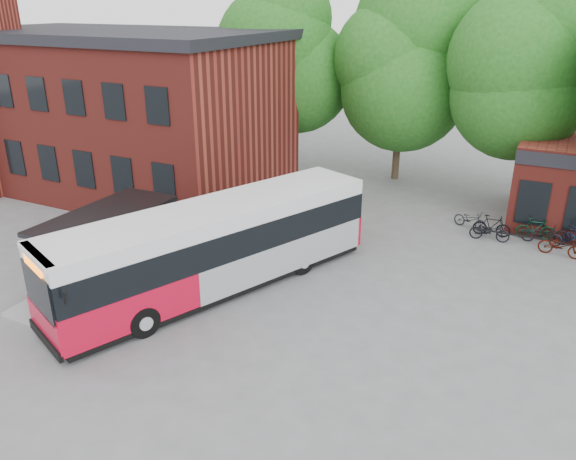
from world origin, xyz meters
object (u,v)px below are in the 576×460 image
at_px(bicycle_3, 535,229).
at_px(bicycle_4, 542,234).
at_px(bicycle_1, 492,226).
at_px(bicycle_0, 470,219).
at_px(bus_shelter, 109,249).
at_px(bicycle_5, 575,237).
at_px(city_bus, 217,248).
at_px(bicycle_6, 561,246).
at_px(bicycle_2, 490,231).

bearing_deg(bicycle_3, bicycle_4, -159.18).
bearing_deg(bicycle_1, bicycle_0, 56.83).
distance_m(bus_shelter, bicycle_3, 18.19).
distance_m(bicycle_4, bicycle_5, 1.31).
bearing_deg(bicycle_5, bicycle_3, 93.93).
bearing_deg(city_bus, bicycle_5, 62.78).
height_order(bus_shelter, bicycle_4, bus_shelter).
height_order(city_bus, bicycle_6, city_bus).
bearing_deg(city_bus, bicycle_0, 77.14).
relative_size(bicycle_0, bicycle_2, 0.96).
bearing_deg(bicycle_6, bicycle_1, 77.22).
bearing_deg(city_bus, bicycle_2, 70.18).
xyz_separation_m(bus_shelter, bicycle_4, (14.11, 11.37, -1.01)).
distance_m(bicycle_0, bicycle_3, 2.81).
distance_m(bicycle_2, bicycle_3, 2.10).
bearing_deg(bus_shelter, bicycle_0, 47.14).
distance_m(bicycle_3, bicycle_5, 1.65).
distance_m(bus_shelter, city_bus, 4.05).
bearing_deg(bicycle_1, bicycle_6, -113.96).
height_order(bicycle_1, bicycle_4, bicycle_1).
height_order(bicycle_1, bicycle_2, bicycle_1).
xyz_separation_m(bicycle_1, bicycle_6, (2.90, -0.96, -0.03)).
xyz_separation_m(bicycle_2, bicycle_6, (2.90, -0.36, 0.01)).
height_order(bicycle_3, bicycle_5, bicycle_5).
xyz_separation_m(bicycle_0, bicycle_2, (1.03, -1.13, 0.02)).
xyz_separation_m(bicycle_1, bicycle_3, (1.78, 0.52, 0.00)).
xyz_separation_m(bicycle_3, bicycle_6, (1.12, -1.47, -0.03)).
distance_m(bicycle_2, bicycle_6, 2.92).
bearing_deg(city_bus, bicycle_1, 71.98).
relative_size(bicycle_0, bicycle_6, 0.93).
height_order(bicycle_2, bicycle_5, bicycle_5).
bearing_deg(bicycle_1, bicycle_5, -92.17).
distance_m(bicycle_3, bicycle_6, 1.85).
distance_m(bicycle_0, bicycle_4, 3.16).
height_order(bicycle_1, bicycle_3, bicycle_3).
xyz_separation_m(city_bus, bicycle_6, (11.19, 8.77, -1.15)).
bearing_deg(bicycle_1, bus_shelter, 127.52).
bearing_deg(bicycle_0, bicycle_5, -75.88).
bearing_deg(bicycle_3, bus_shelter, 116.55).
bearing_deg(bicycle_0, bicycle_4, -80.26).
distance_m(bicycle_1, bicycle_2, 0.60).
distance_m(bus_shelter, bicycle_6, 18.18).
relative_size(bus_shelter, bicycle_3, 4.23).
bearing_deg(bicycle_2, city_bus, 133.48).
height_order(city_bus, bicycle_0, city_bus).
bearing_deg(bicycle_3, bicycle_6, -156.86).
height_order(bus_shelter, bicycle_6, bus_shelter).
bearing_deg(bicycle_4, bicycle_2, 110.65).
height_order(bicycle_5, bicycle_6, bicycle_5).
height_order(bus_shelter, bicycle_5, bus_shelter).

